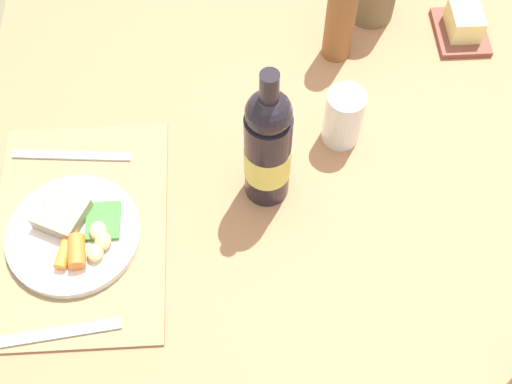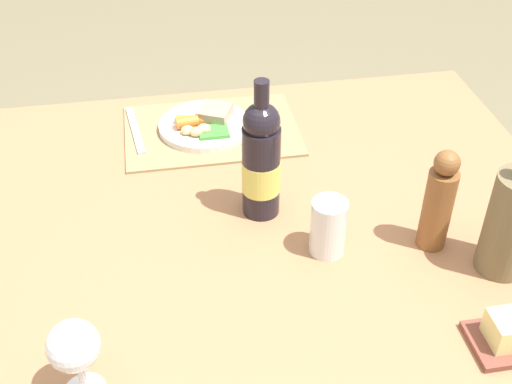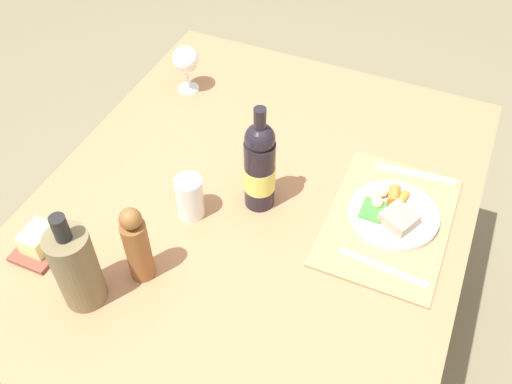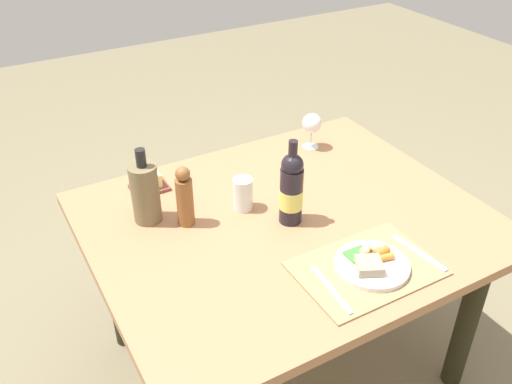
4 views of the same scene
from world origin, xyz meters
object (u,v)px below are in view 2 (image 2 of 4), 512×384
Objects in this scene: dining_table at (262,250)px; dinner_plate at (205,124)px; pepper_mill at (439,202)px; wine_glass at (74,348)px; water_tumbler at (328,230)px; knife at (135,130)px; fork at (268,118)px; cooler_bottle at (512,222)px; wine_bottle at (260,161)px; butter_dish at (512,334)px.

dinner_plate is (0.08, -0.34, 0.12)m from dining_table.
pepper_mill is 0.69m from wine_glass.
pepper_mill is at bearing 175.70° from water_tumbler.
knife is at bearing -55.36° from dining_table.
cooler_bottle is (-0.33, 0.58, 0.10)m from fork.
wine_bottle is 0.47m from cooler_bottle.
butter_dish is (-0.34, 0.40, 0.12)m from dining_table.
butter_dish is at bearing 119.79° from dinner_plate.
wine_glass is (0.42, 0.73, 0.10)m from fork.
butter_dish is 0.49× the size of cooler_bottle.
water_tumbler is at bearing 129.16° from dining_table.
wine_bottle is (-0.25, 0.34, 0.12)m from knife.
pepper_mill reaches higher than wine_glass.
dinner_plate is 0.17m from knife.
cooler_bottle is at bearing 141.08° from pepper_mill.
water_tumbler is 0.39× the size of wine_bottle.
wine_bottle is at bearing -26.82° from pepper_mill.
cooler_bottle is at bearing 131.82° from knife.
pepper_mill reaches higher than knife.
butter_dish is (-0.26, 0.75, 0.02)m from fork.
wine_glass is 1.14× the size of butter_dish.
dinner_plate is 0.75m from cooler_bottle.
wine_glass is at bearing -2.03° from butter_dish.
dinner_plate is at bearing -51.10° from pepper_mill.
water_tumbler is at bearing -4.30° from pepper_mill.
wine_glass is (0.34, 0.37, 0.20)m from dining_table.
dining_table is 0.51m from cooler_bottle.
wine_glass reaches higher than butter_dish.
water_tumbler is (-0.35, 0.48, 0.04)m from knife.
dinner_plate is 1.03× the size of pepper_mill.
fork is at bearing -87.43° from water_tumbler.
wine_bottle is 1.13× the size of cooler_bottle.
wine_glass is 0.77m from cooler_bottle.
butter_dish is (-0.03, 0.26, -0.08)m from pepper_mill.
fork is 1.42× the size of wine_glass.
dining_table is 4.86× the size of cooler_bottle.
dining_table is at bearing -24.73° from pepper_mill.
water_tumbler reaches higher than dinner_plate.
water_tumbler reaches higher than fork.
pepper_mill is 1.65× the size of butter_dish.
wine_bottle is (-0.08, 0.32, 0.10)m from dinner_plate.
butter_dish reaches higher than dining_table.
water_tumbler is (-0.10, 0.13, 0.15)m from dining_table.
wine_bottle is (0.10, -0.14, 0.07)m from water_tumbler.
wine_bottle is 2.30× the size of butter_dish.
wine_bottle is at bearing 118.95° from knife.
cooler_bottle is at bearing -111.33° from butter_dish.
dining_table is 0.39m from pepper_mill.
pepper_mill is 1.44× the size of wine_glass.
wine_bottle reaches higher than water_tumbler.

